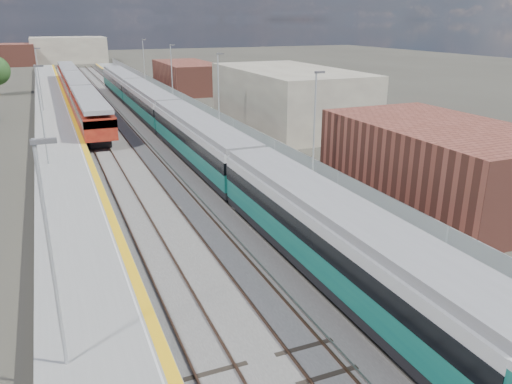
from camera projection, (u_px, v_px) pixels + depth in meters
ground at (142, 127)px, 56.92m from camera, size 320.00×320.00×0.00m
ballast_bed at (119, 125)px, 58.27m from camera, size 10.50×155.00×0.06m
tracks at (122, 121)px, 59.93m from camera, size 8.96×160.00×0.17m
platform_right at (182, 116)px, 60.85m from camera, size 4.70×155.00×8.52m
platform_left at (56, 125)px, 55.62m from camera, size 4.30×155.00×8.52m
green_train at (170, 117)px, 49.97m from camera, size 3.07×85.32×3.38m
red_train at (77, 89)px, 71.63m from camera, size 3.01×61.03×3.80m
tree_d at (265, 74)px, 79.19m from camera, size 4.00×4.00×5.42m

